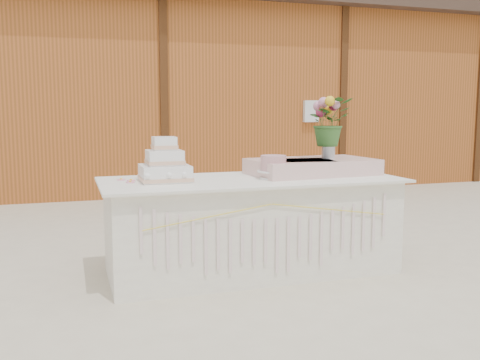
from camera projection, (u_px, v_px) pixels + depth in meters
name	position (u px, v px, depth m)	size (l,w,h in m)	color
ground	(251.00, 271.00, 4.41)	(80.00, 80.00, 0.00)	beige
barn	(145.00, 91.00, 9.84)	(12.60, 4.60, 3.30)	#A55222
cake_table	(251.00, 225.00, 4.35)	(2.40, 1.00, 0.77)	white
wedding_cake	(165.00, 166.00, 4.12)	(0.38, 0.38, 0.34)	white
pink_cake_stand	(273.00, 166.00, 4.27)	(0.26, 0.26, 0.19)	white
satin_runner	(312.00, 167.00, 4.58)	(1.05, 0.61, 0.13)	beige
flower_vase	(328.00, 150.00, 4.60)	(0.11, 0.11, 0.16)	silver
bouquet	(329.00, 116.00, 4.57)	(0.37, 0.32, 0.42)	#336227
loose_flowers	(130.00, 180.00, 4.15)	(0.13, 0.33, 0.02)	pink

